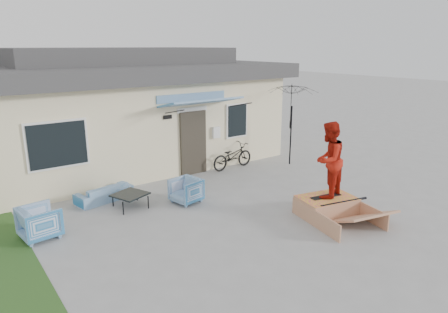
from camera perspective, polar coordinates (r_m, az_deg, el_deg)
ground at (r=9.62m, az=4.97°, el=-10.10°), size 90.00×90.00×0.00m
house at (r=15.75m, az=-14.44°, el=6.93°), size 10.80×8.49×4.10m
loveseat at (r=11.60m, az=-16.57°, el=-4.54°), size 1.60×0.73×0.60m
armchair_left at (r=9.89m, az=-24.59°, el=-8.23°), size 0.82×0.87×0.81m
armchair_right at (r=11.02m, az=-5.39°, el=-4.64°), size 0.80×0.83×0.74m
coffee_table at (r=10.96m, az=-13.07°, el=-6.08°), size 1.00×1.00×0.38m
bicycle at (r=13.92m, az=1.20°, el=0.43°), size 1.70×0.67×1.07m
patio_umbrella at (r=14.39m, az=9.51°, el=5.66°), size 1.91×1.80×2.20m
skate_ramp at (r=10.56m, az=14.24°, el=-6.78°), size 1.73×2.08×0.46m
skateboard at (r=10.50m, az=14.17°, el=-5.41°), size 0.88×0.35×0.05m
skater at (r=10.20m, az=14.53°, el=-0.28°), size 1.09×0.95×1.90m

